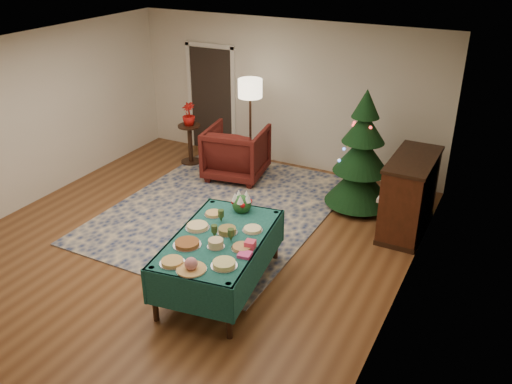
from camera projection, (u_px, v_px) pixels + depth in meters
The scene contains 26 objects.
room_shell at pixel (176, 159), 7.13m from camera, with size 7.00×7.00×7.00m.
doorway at pixel (211, 97), 10.68m from camera, with size 1.08×0.04×2.16m.
rug at pixel (222, 209), 8.76m from camera, with size 3.20×4.20×0.02m, color navy.
buffet_table at pixel (220, 247), 6.61m from camera, with size 1.34×2.01×0.73m.
platter_0 at pixel (172, 262), 6.02m from camera, with size 0.29×0.29×0.05m.
platter_1 at pixel (191, 266), 5.89m from camera, with size 0.34×0.34×0.16m.
platter_2 at pixel (224, 264), 5.97m from camera, with size 0.30×0.30×0.06m.
platter_3 at pixel (187, 244), 6.37m from camera, with size 0.34×0.34×0.05m.
platter_4 at pixel (216, 244), 6.32m from camera, with size 0.21×0.21×0.10m.
platter_5 at pixel (242, 247), 6.30m from camera, with size 0.26×0.26×0.04m.
platter_6 at pixel (197, 226), 6.73m from camera, with size 0.31×0.31×0.05m.
platter_7 at pixel (227, 231), 6.62m from camera, with size 0.25×0.25×0.07m.
platter_8 at pixel (253, 229), 6.68m from camera, with size 0.26×0.26×0.04m.
platter_9 at pixel (213, 214), 7.04m from camera, with size 0.24×0.24×0.04m.
goblet_0 at pixel (221, 216), 6.84m from camera, with size 0.08×0.08×0.17m.
goblet_1 at pixel (231, 235), 6.42m from camera, with size 0.08×0.08×0.17m.
goblet_2 at pixel (214, 231), 6.50m from camera, with size 0.08×0.08×0.17m.
napkin_stack at pixel (245, 255), 6.16m from camera, with size 0.15×0.15×0.04m, color #E94093.
gift_box at pixel (250, 245), 6.30m from camera, with size 0.12×0.12×0.10m, color #EF4265.
centerpiece at pixel (242, 202), 7.10m from camera, with size 0.26×0.26×0.30m.
armchair at pixel (236, 150), 9.68m from camera, with size 1.01×0.95×1.04m, color #48130F.
floor_lamp at pixel (250, 94), 9.44m from camera, with size 0.43×0.43×1.75m.
side_table at pixel (190, 145), 10.33m from camera, with size 0.43×0.43×0.77m.
potted_plant at pixel (189, 119), 10.11m from camera, with size 0.24×0.43×0.24m, color #A60F0B.
christmas_tree at pixel (362, 157), 8.46m from camera, with size 1.13×1.13×1.96m.
piano at pixel (409, 195), 7.93m from camera, with size 0.65×1.35×1.16m.
Camera 1 is at (3.96, -5.38, 4.09)m, focal length 38.00 mm.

